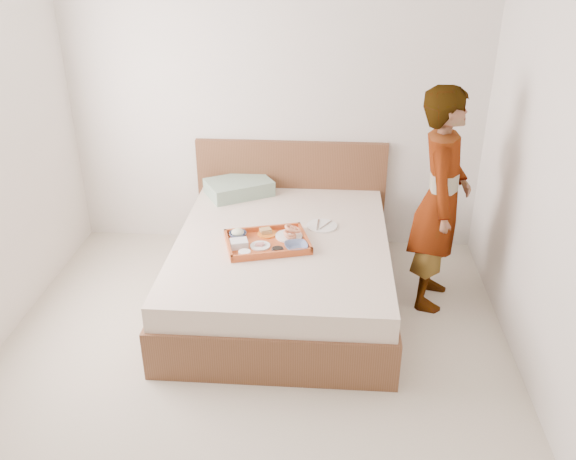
{
  "coord_description": "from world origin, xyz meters",
  "views": [
    {
      "loc": [
        0.47,
        -2.92,
        2.59
      ],
      "look_at": [
        0.19,
        0.9,
        0.65
      ],
      "focal_mm": 37.56,
      "sensor_mm": 36.0,
      "label": 1
    }
  ],
  "objects_px": {
    "bed": "(282,269)",
    "person": "(441,200)",
    "dinner_plate": "(322,226)",
    "tray": "(267,242)"
  },
  "relations": [
    {
      "from": "tray",
      "to": "person",
      "type": "height_order",
      "value": "person"
    },
    {
      "from": "bed",
      "to": "dinner_plate",
      "type": "distance_m",
      "value": 0.45
    },
    {
      "from": "bed",
      "to": "dinner_plate",
      "type": "xyz_separation_m",
      "value": [
        0.29,
        0.21,
        0.27
      ]
    },
    {
      "from": "bed",
      "to": "person",
      "type": "xyz_separation_m",
      "value": [
        1.13,
        0.09,
        0.57
      ]
    },
    {
      "from": "bed",
      "to": "person",
      "type": "bearing_deg",
      "value": 4.76
    },
    {
      "from": "bed",
      "to": "tray",
      "type": "bearing_deg",
      "value": -131.5
    },
    {
      "from": "dinner_plate",
      "to": "person",
      "type": "bearing_deg",
      "value": -7.95
    },
    {
      "from": "dinner_plate",
      "to": "bed",
      "type": "bearing_deg",
      "value": -143.52
    },
    {
      "from": "bed",
      "to": "dinner_plate",
      "type": "bearing_deg",
      "value": 36.48
    },
    {
      "from": "person",
      "to": "bed",
      "type": "bearing_deg",
      "value": 107.57
    }
  ]
}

